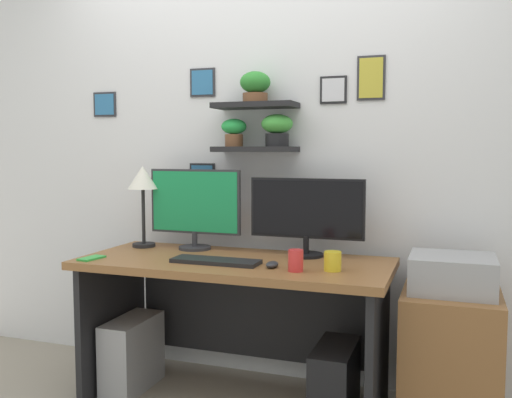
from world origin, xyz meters
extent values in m
cube|color=silver|center=(0.00, 0.44, 1.35)|extent=(4.40, 0.04, 2.70)
cube|color=black|center=(0.00, 0.32, 1.31)|extent=(0.46, 0.20, 0.03)
cube|color=black|center=(0.00, 0.32, 1.55)|extent=(0.46, 0.20, 0.03)
cylinder|color=brown|center=(-0.13, 0.32, 1.36)|extent=(0.10, 0.10, 0.07)
ellipsoid|color=green|center=(-0.13, 0.32, 1.43)|extent=(0.14, 0.14, 0.09)
cylinder|color=black|center=(0.13, 0.32, 1.36)|extent=(0.13, 0.13, 0.07)
ellipsoid|color=green|center=(0.13, 0.32, 1.44)|extent=(0.17, 0.17, 0.10)
cylinder|color=brown|center=(0.00, 0.32, 1.59)|extent=(0.14, 0.14, 0.05)
ellipsoid|color=#2D802E|center=(0.00, 0.32, 1.67)|extent=(0.17, 0.17, 0.12)
cube|color=#2D2D33|center=(0.61, 0.42, 1.68)|extent=(0.15, 0.02, 0.23)
cube|color=gold|center=(0.61, 0.41, 1.68)|extent=(0.12, 0.00, 0.21)
cube|color=#2D2D33|center=(-1.03, 0.42, 1.59)|extent=(0.16, 0.02, 0.15)
cube|color=teal|center=(-1.03, 0.41, 1.59)|extent=(0.14, 0.00, 0.13)
cube|color=#2D2D33|center=(-0.36, 0.42, 1.69)|extent=(0.16, 0.02, 0.16)
cube|color=teal|center=(-0.36, 0.41, 1.69)|extent=(0.13, 0.00, 0.14)
cube|color=black|center=(0.41, 0.42, 1.63)|extent=(0.14, 0.02, 0.15)
cube|color=silver|center=(0.41, 0.41, 1.63)|extent=(0.12, 0.00, 0.12)
cube|color=black|center=(-0.37, 0.42, 1.15)|extent=(0.16, 0.02, 0.16)
cube|color=teal|center=(-0.37, 0.41, 1.15)|extent=(0.13, 0.00, 0.13)
cube|color=brown|center=(0.00, 0.00, 0.73)|extent=(1.57, 0.68, 0.04)
cube|color=black|center=(-0.73, 0.00, 0.35)|extent=(0.04, 0.62, 0.71)
cube|color=black|center=(0.73, 0.00, 0.35)|extent=(0.04, 0.62, 0.71)
cube|color=black|center=(0.00, 0.30, 0.39)|extent=(1.37, 0.02, 0.50)
cylinder|color=#2D2D33|center=(-0.32, 0.21, 0.76)|extent=(0.18, 0.18, 0.02)
cylinder|color=#2D2D33|center=(-0.32, 0.21, 0.81)|extent=(0.03, 0.03, 0.08)
cube|color=#2D2D33|center=(-0.32, 0.22, 1.02)|extent=(0.54, 0.02, 0.36)
cube|color=#198C4C|center=(-0.32, 0.21, 1.02)|extent=(0.51, 0.00, 0.33)
cylinder|color=black|center=(0.32, 0.21, 0.76)|extent=(0.18, 0.18, 0.02)
cylinder|color=black|center=(0.32, 0.21, 0.81)|extent=(0.03, 0.03, 0.09)
cube|color=black|center=(0.32, 0.22, 1.00)|extent=(0.61, 0.02, 0.31)
cube|color=black|center=(0.32, 0.21, 1.00)|extent=(0.58, 0.00, 0.29)
cube|color=black|center=(-0.05, -0.11, 0.76)|extent=(0.44, 0.14, 0.02)
ellipsoid|color=#2D2D33|center=(0.24, -0.11, 0.77)|extent=(0.06, 0.09, 0.03)
cylinder|color=black|center=(-0.63, 0.18, 0.76)|extent=(0.13, 0.13, 0.02)
cylinder|color=black|center=(-0.63, 0.18, 0.93)|extent=(0.02, 0.02, 0.31)
cone|color=white|center=(-0.63, 0.18, 1.15)|extent=(0.17, 0.17, 0.13)
cube|color=green|center=(-0.69, -0.23, 0.76)|extent=(0.09, 0.15, 0.01)
cylinder|color=yellow|center=(0.52, -0.09, 0.80)|extent=(0.08, 0.08, 0.09)
cylinder|color=red|center=(0.37, -0.16, 0.80)|extent=(0.07, 0.07, 0.10)
cube|color=brown|center=(1.04, 0.11, 0.32)|extent=(0.44, 0.50, 0.65)
cube|color=#9E9EA3|center=(1.04, 0.11, 0.73)|extent=(0.38, 0.34, 0.17)
cube|color=#99999E|center=(-0.59, -0.02, 0.19)|extent=(0.18, 0.40, 0.39)
cube|color=black|center=(0.53, -0.05, 0.19)|extent=(0.18, 0.40, 0.38)
camera|label=1|loc=(1.04, -2.60, 1.31)|focal=39.38mm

